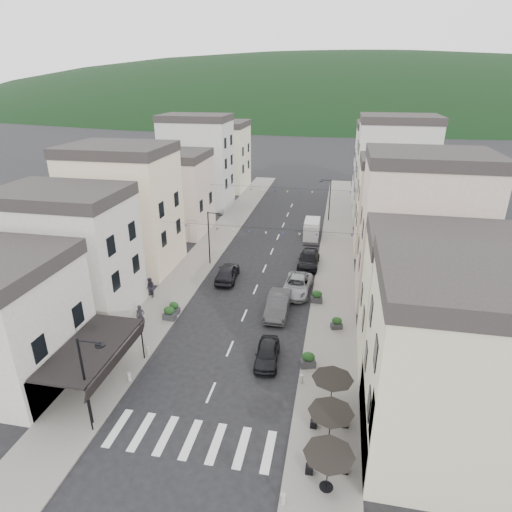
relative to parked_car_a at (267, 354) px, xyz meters
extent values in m
plane|color=black|center=(-3.05, -9.97, -0.69)|extent=(700.00, 700.00, 0.00)
cube|color=slate|center=(-10.55, 22.03, -0.63)|extent=(4.00, 76.00, 0.12)
cube|color=slate|center=(4.45, 22.03, -0.63)|extent=(4.00, 76.00, 0.12)
ellipsoid|color=black|center=(-3.05, 290.03, -0.69)|extent=(640.00, 360.00, 70.00)
cube|color=beige|center=(11.45, -5.97, 4.31)|extent=(10.00, 8.00, 10.00)
cube|color=black|center=(-10.55, -4.97, 2.51)|extent=(3.60, 7.50, 0.15)
cube|color=black|center=(-8.75, -4.97, 2.01)|extent=(0.34, 7.50, 0.99)
cylinder|color=black|center=(-8.85, -8.47, 0.91)|extent=(0.10, 0.10, 3.20)
cylinder|color=black|center=(-8.85, -1.47, 0.91)|extent=(0.10, 0.10, 3.20)
cube|color=#B5AEA5|center=(-17.55, 4.03, 4.31)|extent=(10.00, 7.00, 10.00)
cube|color=#262323|center=(-17.55, 4.03, 9.81)|extent=(10.20, 7.14, 1.00)
cube|color=beige|center=(-17.55, 14.03, 5.31)|extent=(10.00, 8.00, 12.00)
cube|color=#262323|center=(-17.55, 14.03, 11.81)|extent=(10.20, 8.16, 1.00)
cube|color=#B4A192|center=(-17.55, 26.03, 4.06)|extent=(10.00, 8.00, 9.50)
cube|color=#262323|center=(-17.55, 26.03, 9.31)|extent=(10.20, 8.16, 1.00)
cube|color=#AEAEA8|center=(-17.55, 38.03, 5.81)|extent=(10.00, 7.00, 13.00)
cube|color=#262323|center=(-17.55, 38.03, 12.81)|extent=(10.20, 7.14, 1.00)
cube|color=beige|center=(-17.55, 50.03, 4.81)|extent=(10.00, 9.00, 11.00)
cube|color=#262323|center=(-17.55, 50.03, 10.81)|extent=(10.20, 9.18, 1.00)
cube|color=beige|center=(11.45, 2.03, 3.81)|extent=(10.00, 7.00, 9.00)
cube|color=#262323|center=(11.45, 2.03, 8.81)|extent=(10.20, 7.14, 1.00)
cube|color=#B4A192|center=(11.45, 12.03, 5.56)|extent=(10.00, 8.00, 12.50)
cube|color=#262323|center=(11.45, 12.03, 12.31)|extent=(10.20, 8.16, 1.00)
cube|color=beige|center=(11.45, 24.03, 4.31)|extent=(10.00, 7.00, 10.00)
cube|color=#262323|center=(11.45, 24.03, 9.81)|extent=(10.20, 7.14, 1.00)
cube|color=#AEAEA8|center=(11.45, 36.03, 6.06)|extent=(10.00, 8.00, 13.50)
cube|color=#262323|center=(11.45, 36.03, 13.31)|extent=(10.20, 8.16, 1.00)
cube|color=#B5AEA5|center=(11.45, 48.03, 5.06)|extent=(10.00, 9.00, 11.50)
cube|color=#262323|center=(11.45, 48.03, 11.31)|extent=(10.20, 9.18, 1.00)
cylinder|color=black|center=(4.65, -9.97, 0.58)|extent=(0.06, 0.06, 2.30)
cone|color=black|center=(4.65, -9.97, 1.68)|extent=(2.50, 2.50, 0.55)
cylinder|color=black|center=(4.65, -9.97, -0.20)|extent=(0.70, 0.70, 0.04)
cylinder|color=black|center=(4.65, -7.17, 0.58)|extent=(0.06, 0.06, 2.30)
cone|color=black|center=(4.65, -7.17, 1.68)|extent=(2.50, 2.50, 0.55)
cylinder|color=black|center=(4.65, -7.17, -0.20)|extent=(0.70, 0.70, 0.04)
cylinder|color=black|center=(4.65, -4.37, 0.58)|extent=(0.06, 0.06, 2.30)
cone|color=black|center=(4.65, -4.37, 1.68)|extent=(2.50, 2.50, 0.55)
cylinder|color=black|center=(4.65, -4.37, -0.20)|extent=(0.70, 0.70, 0.04)
cylinder|color=black|center=(-9.15, -7.97, 2.31)|extent=(0.14, 0.14, 6.00)
cylinder|color=black|center=(-8.45, -7.97, 5.21)|extent=(1.40, 0.10, 0.10)
cylinder|color=black|center=(-7.80, -7.97, 5.06)|extent=(0.56, 0.56, 0.08)
cylinder|color=black|center=(-9.15, 16.03, 2.31)|extent=(0.14, 0.14, 6.00)
cylinder|color=black|center=(-8.45, 16.03, 5.21)|extent=(1.40, 0.10, 0.10)
cylinder|color=black|center=(-7.80, 16.03, 5.06)|extent=(0.56, 0.56, 0.08)
cylinder|color=black|center=(3.05, 34.03, 2.31)|extent=(0.14, 0.14, 6.00)
cylinder|color=black|center=(2.35, 34.03, 5.21)|extent=(1.40, 0.10, 0.10)
cylinder|color=black|center=(1.70, 34.03, 5.06)|extent=(0.56, 0.56, 0.08)
cylinder|color=gray|center=(-8.75, -3.97, -0.27)|extent=(0.26, 0.26, 0.60)
cylinder|color=gray|center=(-8.75, -0.97, -0.27)|extent=(0.26, 0.26, 0.60)
cylinder|color=gray|center=(2.65, -1.97, -0.27)|extent=(0.26, 0.26, 0.60)
cylinder|color=gray|center=(2.65, -10.97, -0.27)|extent=(0.26, 0.26, 0.60)
cylinder|color=black|center=(-3.05, 12.03, 5.31)|extent=(19.00, 0.02, 0.02)
cone|color=beige|center=(-11.76, 12.03, 5.12)|extent=(0.28, 0.28, 0.24)
cone|color=navy|center=(-10.18, 12.03, 5.03)|extent=(0.28, 0.28, 0.24)
cone|color=beige|center=(-8.59, 12.03, 4.95)|extent=(0.28, 0.28, 0.24)
cone|color=navy|center=(-7.01, 12.03, 4.89)|extent=(0.28, 0.28, 0.24)
cone|color=beige|center=(-5.43, 12.03, 4.84)|extent=(0.28, 0.28, 0.24)
cone|color=navy|center=(-3.84, 12.03, 4.82)|extent=(0.28, 0.28, 0.24)
cone|color=beige|center=(-2.26, 12.03, 4.82)|extent=(0.28, 0.28, 0.24)
cone|color=navy|center=(-0.68, 12.03, 4.84)|extent=(0.28, 0.28, 0.24)
cone|color=beige|center=(0.91, 12.03, 4.89)|extent=(0.28, 0.28, 0.24)
cone|color=navy|center=(2.49, 12.03, 4.95)|extent=(0.28, 0.28, 0.24)
cone|color=beige|center=(4.07, 12.03, 5.03)|extent=(0.28, 0.28, 0.24)
cone|color=navy|center=(5.66, 12.03, 5.12)|extent=(0.28, 0.28, 0.24)
cylinder|color=black|center=(-3.05, 28.03, 5.31)|extent=(19.00, 0.02, 0.02)
cone|color=beige|center=(-11.76, 28.03, 5.12)|extent=(0.28, 0.28, 0.24)
cone|color=navy|center=(-10.18, 28.03, 5.03)|extent=(0.28, 0.28, 0.24)
cone|color=beige|center=(-8.59, 28.03, 4.95)|extent=(0.28, 0.28, 0.24)
cone|color=navy|center=(-7.01, 28.03, 4.89)|extent=(0.28, 0.28, 0.24)
cone|color=beige|center=(-5.43, 28.03, 4.84)|extent=(0.28, 0.28, 0.24)
cone|color=navy|center=(-3.84, 28.03, 4.82)|extent=(0.28, 0.28, 0.24)
cone|color=beige|center=(-2.26, 28.03, 4.82)|extent=(0.28, 0.28, 0.24)
cone|color=navy|center=(-0.68, 28.03, 4.84)|extent=(0.28, 0.28, 0.24)
cone|color=beige|center=(0.91, 28.03, 4.89)|extent=(0.28, 0.28, 0.24)
cone|color=navy|center=(2.49, 28.03, 4.95)|extent=(0.28, 0.28, 0.24)
cone|color=beige|center=(4.07, 28.03, 5.03)|extent=(0.28, 0.28, 0.24)
cone|color=navy|center=(5.66, 28.03, 5.12)|extent=(0.28, 0.28, 0.24)
imported|color=black|center=(0.00, 0.00, 0.00)|extent=(1.89, 4.17, 1.39)
imported|color=#333335|center=(-0.25, 6.96, 0.16)|extent=(1.83, 5.19, 1.71)
imported|color=gray|center=(0.94, 11.21, 0.06)|extent=(2.78, 5.54, 1.51)
imported|color=black|center=(1.55, 17.62, 0.07)|extent=(2.24, 5.32, 1.53)
imported|color=black|center=(-6.27, 12.58, 0.14)|extent=(2.27, 4.99, 1.66)
cube|color=#B9B9BB|center=(1.15, 27.31, 0.30)|extent=(1.95, 4.78, 1.98)
cube|color=#B9B9BB|center=(1.16, 26.72, 1.33)|extent=(1.87, 3.19, 0.49)
cylinder|color=black|center=(0.38, 25.52, -0.35)|extent=(0.26, 0.70, 0.69)
cylinder|color=black|center=(1.97, 25.54, -0.35)|extent=(0.26, 0.70, 0.69)
cylinder|color=black|center=(0.33, 29.08, -0.35)|extent=(0.26, 0.70, 0.69)
cylinder|color=black|center=(1.92, 29.11, -0.35)|extent=(0.26, 0.70, 0.69)
imported|color=black|center=(-10.90, 2.47, 0.40)|extent=(0.84, 0.71, 1.94)
imported|color=black|center=(-12.25, 7.41, 0.39)|extent=(1.19, 1.18, 1.94)
cube|color=#2E2E30|center=(-9.05, 3.99, -0.30)|extent=(1.14, 0.70, 0.54)
ellipsoid|color=black|center=(-9.05, 3.99, 0.29)|extent=(0.95, 0.61, 0.69)
cube|color=#2F2F32|center=(-9.05, 5.09, -0.34)|extent=(0.98, 0.59, 0.47)
ellipsoid|color=black|center=(-9.05, 5.09, 0.18)|extent=(0.83, 0.53, 0.60)
cube|color=#313133|center=(2.95, -0.18, -0.31)|extent=(1.19, 0.87, 0.53)
ellipsoid|color=black|center=(2.95, -0.18, 0.28)|extent=(0.94, 0.60, 0.68)
cube|color=#2C2C2E|center=(4.82, 5.28, -0.34)|extent=(1.04, 0.79, 0.46)
ellipsoid|color=black|center=(4.82, 5.28, 0.16)|extent=(0.81, 0.52, 0.59)
cube|color=#2E2E30|center=(2.95, 9.37, -0.31)|extent=(1.06, 0.59, 0.53)
ellipsoid|color=black|center=(2.95, 9.37, 0.27)|extent=(0.93, 0.59, 0.67)
camera|label=1|loc=(4.16, -25.30, 18.36)|focal=30.00mm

